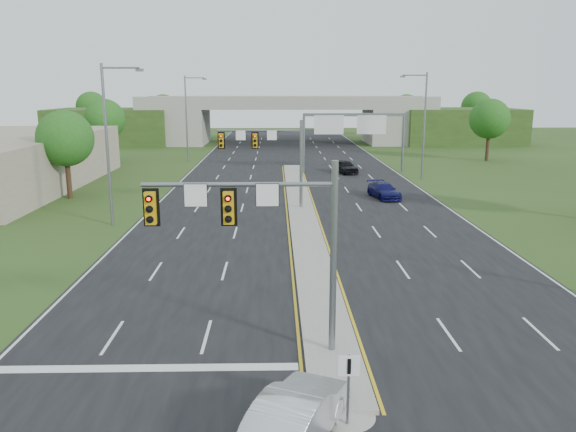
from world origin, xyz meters
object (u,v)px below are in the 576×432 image
(signal_mast_near, at_px, (268,227))
(sign_gantry, at_px, (353,126))
(car_silver, at_px, (295,417))
(car_far_b, at_px, (384,191))
(overpass, at_px, (287,123))
(car_far_c, at_px, (345,166))
(keep_right_sign, at_px, (349,378))
(signal_mast_far, at_px, (272,150))

(signal_mast_near, xyz_separation_m, sign_gantry, (8.95, 44.99, 0.51))
(car_silver, bearing_deg, car_far_b, -80.52)
(overpass, bearing_deg, car_far_c, -80.73)
(sign_gantry, distance_m, car_far_b, 16.26)
(keep_right_sign, distance_m, car_far_c, 49.15)
(signal_mast_far, bearing_deg, car_far_b, 24.41)
(signal_mast_near, relative_size, car_far_c, 1.59)
(car_far_c, bearing_deg, car_silver, -115.75)
(signal_mast_far, relative_size, car_far_c, 1.59)
(keep_right_sign, bearing_deg, car_silver, -154.19)
(signal_mast_far, distance_m, car_far_b, 11.40)
(signal_mast_near, xyz_separation_m, overpass, (2.26, 80.07, -1.17))
(keep_right_sign, relative_size, sign_gantry, 0.19)
(car_silver, bearing_deg, overpass, -67.04)
(overpass, bearing_deg, keep_right_sign, -90.00)
(sign_gantry, height_order, overpass, overpass)
(signal_mast_far, xyz_separation_m, car_silver, (0.76, -30.18, -3.93))
(keep_right_sign, bearing_deg, signal_mast_far, 94.39)
(car_silver, bearing_deg, signal_mast_near, -57.64)
(signal_mast_near, distance_m, signal_mast_far, 25.00)
(signal_mast_near, height_order, car_far_c, signal_mast_near)
(signal_mast_near, distance_m, keep_right_sign, 5.94)
(overpass, bearing_deg, car_silver, -91.01)
(signal_mast_near, bearing_deg, car_far_c, 79.66)
(overpass, height_order, car_silver, overpass)
(sign_gantry, distance_m, car_silver, 51.03)
(keep_right_sign, xyz_separation_m, car_far_b, (7.44, 33.86, -0.84))
(sign_gantry, xyz_separation_m, car_far_c, (-0.85, -0.65, -4.47))
(overpass, distance_m, car_far_c, 36.31)
(keep_right_sign, bearing_deg, car_far_c, 83.19)
(signal_mast_near, distance_m, car_far_b, 31.23)
(car_silver, distance_m, car_far_b, 35.72)
(signal_mast_far, bearing_deg, sign_gantry, 65.89)
(signal_mast_near, xyz_separation_m, car_far_c, (8.09, 44.34, -3.96))
(signal_mast_far, relative_size, keep_right_sign, 3.18)
(signal_mast_near, height_order, keep_right_sign, signal_mast_near)
(signal_mast_near, bearing_deg, overpass, 88.38)
(sign_gantry, xyz_separation_m, car_far_b, (0.75, -15.59, -4.56))
(keep_right_sign, height_order, car_silver, keep_right_sign)
(signal_mast_far, xyz_separation_m, sign_gantry, (8.95, 19.99, 0.51))
(sign_gantry, bearing_deg, keep_right_sign, -97.70)
(car_far_c, bearing_deg, car_far_b, -101.19)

